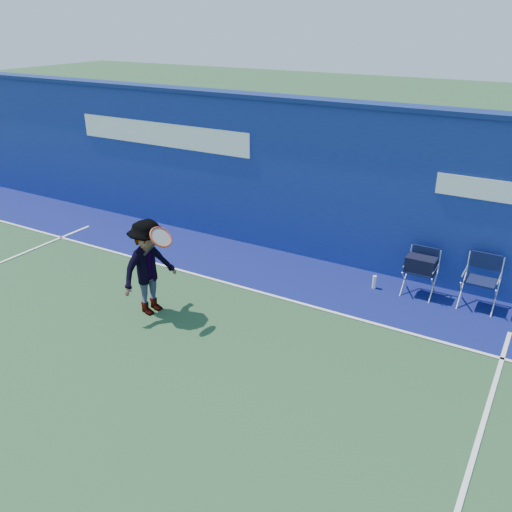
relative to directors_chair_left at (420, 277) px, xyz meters
The scene contains 8 objects.
ground 5.41m from the directors_chair_left, 122.90° to the right, with size 80.00×80.00×0.00m, color #264829.
stadium_wall 3.24m from the directors_chair_left, 167.19° to the left, with size 24.00×0.50×3.08m.
out_of_bounds_strip 2.98m from the directors_chair_left, behind, with size 24.00×1.80×0.01m, color #0D1455.
court_lines 4.92m from the directors_chair_left, 126.71° to the right, with size 24.00×12.00×0.01m.
directors_chair_left is the anchor object (origin of this frame).
directors_chair_right 0.97m from the directors_chair_left, ahead, with size 0.54×0.48×0.90m.
water_bottle 0.79m from the directors_chair_left, 167.94° to the right, with size 0.07×0.07×0.24m, color silver.
tennis_player 4.58m from the directors_chair_left, 142.32° to the right, with size 0.93×1.11×1.60m.
Camera 1 is at (4.73, -4.10, 4.48)m, focal length 38.00 mm.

